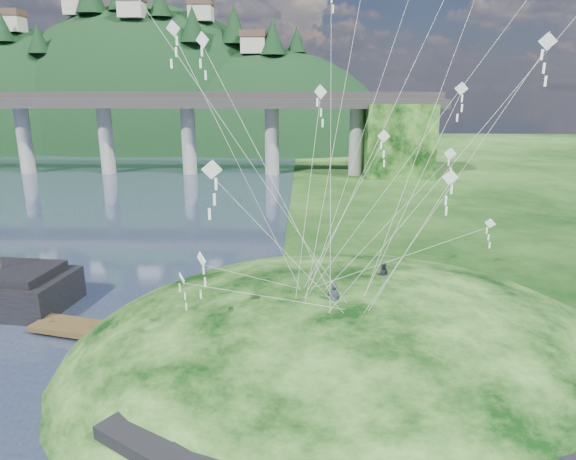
{
  "coord_description": "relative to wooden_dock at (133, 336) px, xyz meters",
  "views": [
    {
      "loc": [
        5.0,
        -25.45,
        15.76
      ],
      "look_at": [
        4.0,
        6.0,
        7.0
      ],
      "focal_mm": 32.0,
      "sensor_mm": 36.0,
      "label": 1
    }
  ],
  "objects": [
    {
      "name": "kite_swarm",
      "position": [
        15.06,
        -2.01,
        16.83
      ],
      "size": [
        20.65,
        17.09,
        21.06
      ],
      "color": "white",
      "rests_on": "ground"
    },
    {
      "name": "bridge",
      "position": [
        -20.56,
        66.06,
        9.25
      ],
      "size": [
        160.0,
        11.0,
        15.0
      ],
      "color": "#2D2B2B",
      "rests_on": "ground"
    },
    {
      "name": "ground",
      "position": [
        5.9,
        -4.0,
        -0.45
      ],
      "size": [
        320.0,
        320.0,
        0.0
      ],
      "primitive_type": "plane",
      "color": "black",
      "rests_on": "ground"
    },
    {
      "name": "wooden_dock",
      "position": [
        0.0,
        0.0,
        0.0
      ],
      "size": [
        14.44,
        5.61,
        1.02
      ],
      "color": "#3E2F19",
      "rests_on": "ground"
    },
    {
      "name": "far_ridge",
      "position": [
        -37.68,
        118.17,
        -7.89
      ],
      "size": [
        153.0,
        70.0,
        94.5
      ],
      "color": "black",
      "rests_on": "ground"
    },
    {
      "name": "grass_hill",
      "position": [
        13.9,
        -2.0,
        -1.95
      ],
      "size": [
        36.0,
        32.0,
        13.0
      ],
      "color": "black",
      "rests_on": "ground"
    },
    {
      "name": "kite_flyers",
      "position": [
        14.2,
        -2.17,
        5.34
      ],
      "size": [
        3.94,
        4.45,
        1.9
      ],
      "color": "#292B37",
      "rests_on": "ground"
    }
  ]
}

